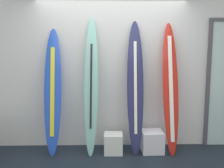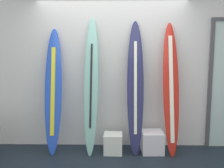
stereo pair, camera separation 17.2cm
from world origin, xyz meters
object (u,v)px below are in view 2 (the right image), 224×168
surfboard_navy (135,88)px  display_block_left (152,142)px  display_block_center (113,143)px  surfboard_crimson (171,89)px  surfboard_seafoam (91,87)px  surfboard_cobalt (53,92)px

surfboard_navy → display_block_left: bearing=-9.2°
display_block_center → display_block_left: bearing=3.6°
surfboard_crimson → display_block_left: surfboard_crimson is taller
surfboard_seafoam → surfboard_crimson: 1.30m
display_block_center → surfboard_crimson: bearing=3.9°
surfboard_cobalt → surfboard_seafoam: (0.63, -0.01, 0.09)m
surfboard_crimson → display_block_left: bearing=-175.4°
display_block_left → surfboard_crimson: bearing=4.6°
surfboard_seafoam → display_block_center: size_ratio=6.84×
surfboard_navy → surfboard_crimson: 0.58m
surfboard_navy → surfboard_crimson: bearing=-2.4°
surfboard_cobalt → display_block_left: surfboard_cobalt is taller
surfboard_navy → display_block_left: (0.29, -0.05, -0.89)m
surfboard_crimson → display_block_left: (-0.29, -0.02, -0.90)m
surfboard_cobalt → surfboard_crimson: size_ratio=0.95×
surfboard_seafoam → display_block_center: surfboard_seafoam is taller
surfboard_cobalt → display_block_center: bearing=-4.6°
surfboard_navy → display_block_left: size_ratio=5.94×
surfboard_cobalt → display_block_left: 1.83m
surfboard_cobalt → display_block_left: (1.63, -0.04, -0.83)m
surfboard_seafoam → display_block_center: 1.00m
surfboard_seafoam → display_block_left: surfboard_seafoam is taller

